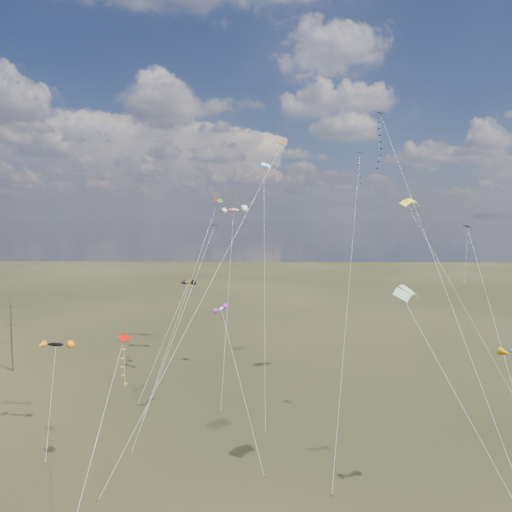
{
  "coord_description": "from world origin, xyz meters",
  "views": [
    {
      "loc": [
        1.26,
        -37.97,
        23.88
      ],
      "look_at": [
        0.0,
        18.0,
        19.0
      ],
      "focal_mm": 32.0,
      "sensor_mm": 36.0,
      "label": 1
    }
  ],
  "objects_px": {
    "utility_pole_far": "(11,323)",
    "parafoil_yellow": "(411,201)",
    "utility_pole_near": "(12,345)",
    "novelty_black_orange": "(56,345)",
    "diamond_black_high": "(386,155)"
  },
  "relations": [
    {
      "from": "parafoil_yellow",
      "to": "novelty_black_orange",
      "type": "height_order",
      "value": "parafoil_yellow"
    },
    {
      "from": "utility_pole_near",
      "to": "utility_pole_far",
      "type": "relative_size",
      "value": 1.0
    },
    {
      "from": "utility_pole_near",
      "to": "diamond_black_high",
      "type": "xyz_separation_m",
      "value": [
        53.11,
        -14.0,
        26.84
      ]
    },
    {
      "from": "utility_pole_far",
      "to": "novelty_black_orange",
      "type": "distance_m",
      "value": 43.12
    },
    {
      "from": "parafoil_yellow",
      "to": "novelty_black_orange",
      "type": "bearing_deg",
      "value": -164.09
    },
    {
      "from": "utility_pole_near",
      "to": "parafoil_yellow",
      "type": "height_order",
      "value": "parafoil_yellow"
    },
    {
      "from": "diamond_black_high",
      "to": "parafoil_yellow",
      "type": "distance_m",
      "value": 8.48
    },
    {
      "from": "utility_pole_near",
      "to": "parafoil_yellow",
      "type": "xyz_separation_m",
      "value": [
        57.76,
        -9.09,
        21.72
      ]
    },
    {
      "from": "diamond_black_high",
      "to": "novelty_black_orange",
      "type": "xyz_separation_m",
      "value": [
        -36.35,
        -6.78,
        -20.72
      ]
    },
    {
      "from": "diamond_black_high",
      "to": "novelty_black_orange",
      "type": "relative_size",
      "value": 3.41
    },
    {
      "from": "utility_pole_far",
      "to": "diamond_black_high",
      "type": "height_order",
      "value": "diamond_black_high"
    },
    {
      "from": "utility_pole_far",
      "to": "diamond_black_high",
      "type": "bearing_deg",
      "value": -24.61
    },
    {
      "from": "utility_pole_far",
      "to": "parafoil_yellow",
      "type": "distance_m",
      "value": 73.0
    },
    {
      "from": "utility_pole_far",
      "to": "parafoil_yellow",
      "type": "height_order",
      "value": "parafoil_yellow"
    },
    {
      "from": "parafoil_yellow",
      "to": "utility_pole_far",
      "type": "bearing_deg",
      "value": 160.65
    }
  ]
}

